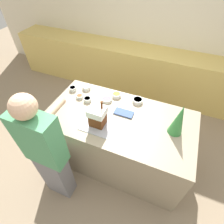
{
  "coord_description": "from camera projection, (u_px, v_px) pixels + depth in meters",
  "views": [
    {
      "loc": [
        0.48,
        -1.38,
        2.46
      ],
      "look_at": [
        -0.1,
        0.0,
        0.95
      ],
      "focal_mm": 28.0,
      "sensor_mm": 36.0,
      "label": 1
    }
  ],
  "objects": [
    {
      "name": "ground_plane",
      "position": [
        118.0,
        156.0,
        2.77
      ],
      "size": [
        12.0,
        12.0,
        0.0
      ],
      "primitive_type": "plane",
      "color": "gray"
    },
    {
      "name": "wall_back",
      "position": [
        161.0,
        25.0,
        3.22
      ],
      "size": [
        8.0,
        0.05,
        2.6
      ],
      "color": "beige",
      "rests_on": "ground_plane"
    },
    {
      "name": "back_cabinet_block",
      "position": [
        150.0,
        73.0,
        3.6
      ],
      "size": [
        6.0,
        0.6,
        0.94
      ],
      "color": "#DBBC60",
      "rests_on": "ground_plane"
    },
    {
      "name": "kitchen_island",
      "position": [
        118.0,
        139.0,
        2.45
      ],
      "size": [
        1.84,
        0.97,
        0.89
      ],
      "color": "gray",
      "rests_on": "ground_plane"
    },
    {
      "name": "baking_tray",
      "position": [
        98.0,
        124.0,
        2.06
      ],
      "size": [
        0.36,
        0.33,
        0.01
      ],
      "color": "#9E9EA8",
      "rests_on": "kitchen_island"
    },
    {
      "name": "gingerbread_house",
      "position": [
        98.0,
        116.0,
        1.97
      ],
      "size": [
        0.19,
        0.18,
        0.34
      ],
      "color": "#5B2D14",
      "rests_on": "baking_tray"
    },
    {
      "name": "decorative_tree",
      "position": [
        179.0,
        120.0,
        1.84
      ],
      "size": [
        0.16,
        0.16,
        0.4
      ],
      "color": "#33843D",
      "rests_on": "kitchen_island"
    },
    {
      "name": "candy_bowl_far_right",
      "position": [
        116.0,
        95.0,
        2.4
      ],
      "size": [
        0.12,
        0.12,
        0.05
      ],
      "color": "white",
      "rests_on": "kitchen_island"
    },
    {
      "name": "candy_bowl_center_rear",
      "position": [
        87.0,
        99.0,
        2.33
      ],
      "size": [
        0.1,
        0.1,
        0.05
      ],
      "color": "silver",
      "rests_on": "kitchen_island"
    },
    {
      "name": "candy_bowl_near_tray_right",
      "position": [
        86.0,
        87.0,
        2.52
      ],
      "size": [
        0.12,
        0.12,
        0.05
      ],
      "color": "white",
      "rests_on": "kitchen_island"
    },
    {
      "name": "candy_bowl_front_corner",
      "position": [
        107.0,
        99.0,
        2.34
      ],
      "size": [
        0.14,
        0.14,
        0.04
      ],
      "color": "white",
      "rests_on": "kitchen_island"
    },
    {
      "name": "candy_bowl_far_left",
      "position": [
        80.0,
        96.0,
        2.38
      ],
      "size": [
        0.09,
        0.09,
        0.04
      ],
      "color": "silver",
      "rests_on": "kitchen_island"
    },
    {
      "name": "candy_bowl_beside_tree",
      "position": [
        138.0,
        100.0,
        2.32
      ],
      "size": [
        0.14,
        0.14,
        0.05
      ],
      "color": "white",
      "rests_on": "kitchen_island"
    },
    {
      "name": "candy_bowl_behind_tray",
      "position": [
        73.0,
        89.0,
        2.5
      ],
      "size": [
        0.1,
        0.1,
        0.05
      ],
      "color": "white",
      "rests_on": "kitchen_island"
    },
    {
      "name": "cookbook",
      "position": [
        124.0,
        113.0,
        2.18
      ],
      "size": [
        0.24,
        0.12,
        0.02
      ],
      "color": "#3F598C",
      "rests_on": "kitchen_island"
    },
    {
      "name": "person",
      "position": [
        47.0,
        154.0,
        1.82
      ],
      "size": [
        0.43,
        0.54,
        1.65
      ],
      "color": "slate",
      "rests_on": "ground_plane"
    }
  ]
}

